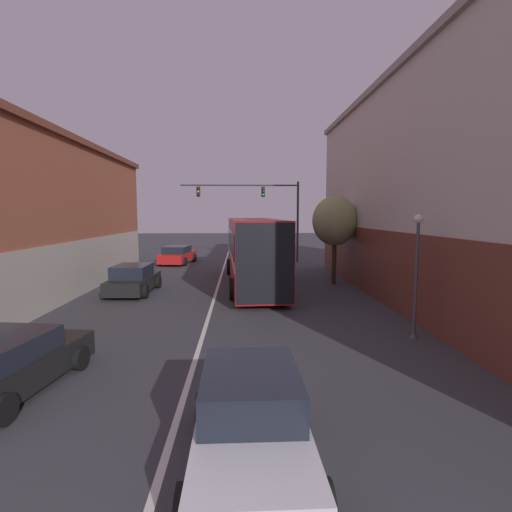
{
  "coord_description": "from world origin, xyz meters",
  "views": [
    {
      "loc": [
        1.23,
        -0.89,
        3.91
      ],
      "look_at": [
        1.98,
        18.34,
        1.87
      ],
      "focal_mm": 28.0,
      "sensor_mm": 36.0,
      "label": 1
    }
  ],
  "objects_px": {
    "street_lamp": "(416,270)",
    "traffic_signal_gantry": "(262,203)",
    "parked_car_left_mid": "(133,280)",
    "bus": "(253,248)",
    "parked_car_left_far": "(3,365)",
    "hatchback_foreground": "(251,424)",
    "parked_car_left_near": "(178,255)",
    "street_tree_near": "(335,221)"
  },
  "relations": [
    {
      "from": "hatchback_foreground",
      "to": "parked_car_left_mid",
      "type": "height_order",
      "value": "hatchback_foreground"
    },
    {
      "from": "parked_car_left_near",
      "to": "street_tree_near",
      "type": "height_order",
      "value": "street_tree_near"
    },
    {
      "from": "parked_car_left_far",
      "to": "street_lamp",
      "type": "xyz_separation_m",
      "value": [
        10.69,
        3.51,
        1.54
      ]
    },
    {
      "from": "parked_car_left_far",
      "to": "traffic_signal_gantry",
      "type": "xyz_separation_m",
      "value": [
        6.96,
        23.57,
        4.13
      ]
    },
    {
      "from": "traffic_signal_gantry",
      "to": "street_tree_near",
      "type": "distance_m",
      "value": 10.96
    },
    {
      "from": "parked_car_left_near",
      "to": "parked_car_left_mid",
      "type": "height_order",
      "value": "parked_car_left_mid"
    },
    {
      "from": "hatchback_foreground",
      "to": "parked_car_left_near",
      "type": "xyz_separation_m",
      "value": [
        -5.1,
        25.67,
        -0.04
      ]
    },
    {
      "from": "parked_car_left_far",
      "to": "street_lamp",
      "type": "relative_size",
      "value": 1.16
    },
    {
      "from": "parked_car_left_near",
      "to": "street_tree_near",
      "type": "bearing_deg",
      "value": -125.58
    },
    {
      "from": "bus",
      "to": "traffic_signal_gantry",
      "type": "relative_size",
      "value": 1.32
    },
    {
      "from": "parked_car_left_near",
      "to": "street_tree_near",
      "type": "relative_size",
      "value": 0.97
    },
    {
      "from": "hatchback_foreground",
      "to": "traffic_signal_gantry",
      "type": "height_order",
      "value": "traffic_signal_gantry"
    },
    {
      "from": "parked_car_left_far",
      "to": "street_lamp",
      "type": "bearing_deg",
      "value": -63.9
    },
    {
      "from": "parked_car_left_near",
      "to": "traffic_signal_gantry",
      "type": "bearing_deg",
      "value": -76.07
    },
    {
      "from": "hatchback_foreground",
      "to": "parked_car_left_far",
      "type": "xyz_separation_m",
      "value": [
        -5.35,
        2.83,
        -0.09
      ]
    },
    {
      "from": "street_lamp",
      "to": "traffic_signal_gantry",
      "type": "bearing_deg",
      "value": 100.52
    },
    {
      "from": "parked_car_left_mid",
      "to": "parked_car_left_near",
      "type": "bearing_deg",
      "value": -0.05
    },
    {
      "from": "hatchback_foreground",
      "to": "parked_car_left_near",
      "type": "distance_m",
      "value": 26.17
    },
    {
      "from": "bus",
      "to": "parked_car_left_near",
      "type": "height_order",
      "value": "bus"
    },
    {
      "from": "street_lamp",
      "to": "street_tree_near",
      "type": "bearing_deg",
      "value": 91.65
    },
    {
      "from": "street_lamp",
      "to": "parked_car_left_mid",
      "type": "bearing_deg",
      "value": 145.02
    },
    {
      "from": "bus",
      "to": "parked_car_left_far",
      "type": "height_order",
      "value": "bus"
    },
    {
      "from": "parked_car_left_far",
      "to": "street_lamp",
      "type": "distance_m",
      "value": 11.36
    },
    {
      "from": "street_tree_near",
      "to": "parked_car_left_near",
      "type": "bearing_deg",
      "value": 136.63
    },
    {
      "from": "traffic_signal_gantry",
      "to": "street_lamp",
      "type": "distance_m",
      "value": 20.57
    },
    {
      "from": "hatchback_foreground",
      "to": "street_tree_near",
      "type": "distance_m",
      "value": 17.08
    },
    {
      "from": "hatchback_foreground",
      "to": "street_lamp",
      "type": "bearing_deg",
      "value": -40.68
    },
    {
      "from": "parked_car_left_near",
      "to": "hatchback_foreground",
      "type": "bearing_deg",
      "value": -160.97
    },
    {
      "from": "parked_car_left_mid",
      "to": "street_lamp",
      "type": "bearing_deg",
      "value": -123.38
    },
    {
      "from": "parked_car_left_mid",
      "to": "bus",
      "type": "bearing_deg",
      "value": -68.23
    },
    {
      "from": "parked_car_left_near",
      "to": "street_lamp",
      "type": "bearing_deg",
      "value": -143.84
    },
    {
      "from": "parked_car_left_near",
      "to": "traffic_signal_gantry",
      "type": "height_order",
      "value": "traffic_signal_gantry"
    },
    {
      "from": "hatchback_foreground",
      "to": "parked_car_left_far",
      "type": "height_order",
      "value": "hatchback_foreground"
    },
    {
      "from": "street_tree_near",
      "to": "traffic_signal_gantry",
      "type": "bearing_deg",
      "value": 108.47
    },
    {
      "from": "hatchback_foreground",
      "to": "parked_car_left_near",
      "type": "bearing_deg",
      "value": 10.71
    },
    {
      "from": "parked_car_left_mid",
      "to": "parked_car_left_far",
      "type": "bearing_deg",
      "value": -177.93
    },
    {
      "from": "hatchback_foreground",
      "to": "parked_car_left_mid",
      "type": "distance_m",
      "value": 14.9
    },
    {
      "from": "bus",
      "to": "parked_car_left_near",
      "type": "distance_m",
      "value": 11.22
    },
    {
      "from": "parked_car_left_near",
      "to": "street_lamp",
      "type": "xyz_separation_m",
      "value": [
        10.44,
        -19.34,
        1.49
      ]
    },
    {
      "from": "parked_car_left_mid",
      "to": "traffic_signal_gantry",
      "type": "relative_size",
      "value": 0.45
    },
    {
      "from": "parked_car_left_near",
      "to": "traffic_signal_gantry",
      "type": "relative_size",
      "value": 0.5
    },
    {
      "from": "parked_car_left_far",
      "to": "traffic_signal_gantry",
      "type": "relative_size",
      "value": 0.48
    }
  ]
}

